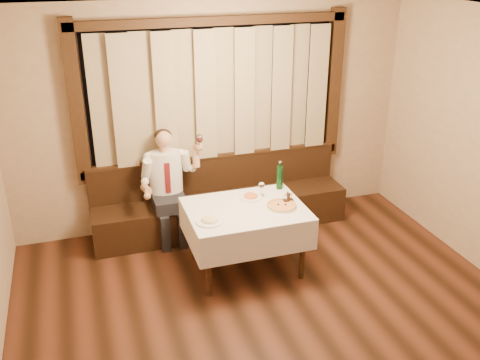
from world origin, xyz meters
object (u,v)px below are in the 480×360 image
object	(u,v)px
green_bottle	(280,177)
cruet_caddy	(288,199)
banquette	(220,205)
dining_table	(246,217)
pizza	(282,206)
pasta_cream	(209,218)
seated_man	(167,178)
pasta_red	(251,195)

from	to	relation	value
green_bottle	cruet_caddy	world-z (taller)	green_bottle
banquette	dining_table	xyz separation A→B (m)	(0.00, -1.02, 0.34)
pizza	banquette	bearing A→B (deg)	108.57
pizza	cruet_caddy	distance (m)	0.14
banquette	pasta_cream	bearing A→B (deg)	-110.42
pizza	seated_man	distance (m)	1.47
cruet_caddy	pizza	bearing A→B (deg)	-147.36
pasta_cream	banquette	bearing A→B (deg)	69.58
cruet_caddy	pasta_red	bearing A→B (deg)	141.06
green_bottle	pizza	bearing A→B (deg)	-108.81
pasta_red	pasta_cream	size ratio (longest dim) A/B	0.90
pasta_red	cruet_caddy	world-z (taller)	cruet_caddy
pizza	dining_table	bearing A→B (deg)	165.82
banquette	cruet_caddy	xyz separation A→B (m)	(0.49, -1.03, 0.49)
banquette	dining_table	bearing A→B (deg)	-90.00
green_bottle	cruet_caddy	size ratio (longest dim) A/B	2.90
cruet_caddy	seated_man	xyz separation A→B (m)	(-1.16, 0.94, 0.01)
banquette	pasta_red	size ratio (longest dim) A/B	12.34
banquette	pizza	bearing A→B (deg)	-71.43
pizza	green_bottle	bearing A→B (deg)	71.19
green_bottle	banquette	bearing A→B (deg)	128.53
banquette	pizza	size ratio (longest dim) A/B	9.49
banquette	dining_table	size ratio (longest dim) A/B	2.52
banquette	green_bottle	size ratio (longest dim) A/B	9.49
pasta_red	cruet_caddy	size ratio (longest dim) A/B	2.23
dining_table	pasta_red	world-z (taller)	pasta_red
pizza	cruet_caddy	world-z (taller)	cruet_caddy
banquette	green_bottle	bearing A→B (deg)	-51.47
banquette	pizza	world-z (taller)	banquette
pizza	cruet_caddy	size ratio (longest dim) A/B	2.90
seated_man	pizza	bearing A→B (deg)	-44.59
dining_table	pizza	distance (m)	0.41
pasta_red	seated_man	distance (m)	1.07
pasta_red	seated_man	xyz separation A→B (m)	(-0.80, 0.71, 0.02)
banquette	seated_man	bearing A→B (deg)	-172.44
cruet_caddy	green_bottle	bearing A→B (deg)	77.90
pasta_red	cruet_caddy	distance (m)	0.43
banquette	pasta_red	distance (m)	0.94
dining_table	pasta_cream	size ratio (longest dim) A/B	4.42
banquette	pizza	xyz separation A→B (m)	(0.38, -1.12, 0.46)
pasta_cream	cruet_caddy	size ratio (longest dim) A/B	2.47
dining_table	pasta_cream	world-z (taller)	pasta_cream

